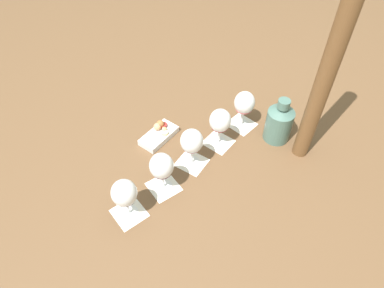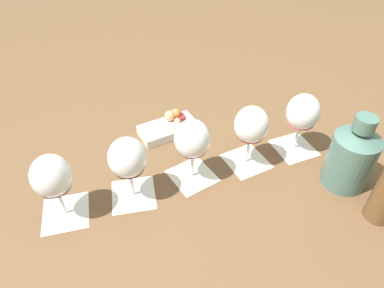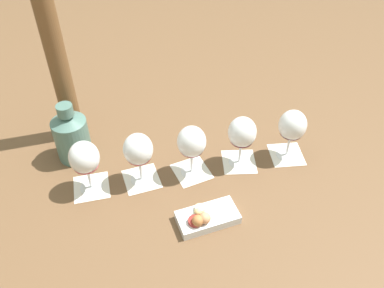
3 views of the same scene
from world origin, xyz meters
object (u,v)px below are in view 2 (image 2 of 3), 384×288
object	(u,v)px
wine_glass_3	(128,160)
wine_glass_2	(193,141)
wine_glass_0	(302,114)
wine_glass_1	(251,127)
wine_glass_4	(52,179)
ceramic_vase	(352,156)
snack_dish	(169,126)

from	to	relation	value
wine_glass_3	wine_glass_2	bearing A→B (deg)	140.95
wine_glass_0	wine_glass_1	xyz separation A→B (m)	(0.11, -0.10, -0.00)
wine_glass_2	wine_glass_3	xyz separation A→B (m)	(0.12, -0.10, 0.00)
wine_glass_4	wine_glass_2	bearing A→B (deg)	138.63
wine_glass_4	wine_glass_0	bearing A→B (deg)	137.50
wine_glass_1	ceramic_vase	xyz separation A→B (m)	(-0.04, 0.24, -0.03)
wine_glass_4	snack_dish	distance (m)	0.38
wine_glass_3	snack_dish	bearing A→B (deg)	-171.01
wine_glass_1	ceramic_vase	size ratio (longest dim) A/B	0.86
wine_glass_2	snack_dish	world-z (taller)	wine_glass_2
wine_glass_1	wine_glass_4	xyz separation A→B (m)	(0.34, -0.31, -0.00)
wine_glass_2	snack_dish	size ratio (longest dim) A/B	0.93
wine_glass_1	ceramic_vase	distance (m)	0.24
wine_glass_1	snack_dish	xyz separation A→B (m)	(-0.02, -0.24, -0.10)
wine_glass_0	wine_glass_2	bearing A→B (deg)	-43.67
wine_glass_0	wine_glass_3	size ratio (longest dim) A/B	1.00
wine_glass_3	ceramic_vase	bearing A→B (deg)	121.13
ceramic_vase	snack_dish	size ratio (longest dim) A/B	1.09
wine_glass_2	wine_glass_4	size ratio (longest dim) A/B	1.00
wine_glass_0	wine_glass_1	bearing A→B (deg)	-42.89
wine_glass_3	ceramic_vase	size ratio (longest dim) A/B	0.86
wine_glass_4	ceramic_vase	size ratio (longest dim) A/B	0.86
wine_glass_0	snack_dish	size ratio (longest dim) A/B	0.93
wine_glass_0	ceramic_vase	distance (m)	0.16
wine_glass_0	wine_glass_4	xyz separation A→B (m)	(0.45, -0.41, -0.00)
wine_glass_1	ceramic_vase	world-z (taller)	ceramic_vase
wine_glass_0	wine_glass_2	size ratio (longest dim) A/B	1.00
wine_glass_2	ceramic_vase	distance (m)	0.37
wine_glass_0	wine_glass_3	distance (m)	0.45
wine_glass_2	wine_glass_4	bearing A→B (deg)	-41.37
wine_glass_4	snack_dish	xyz separation A→B (m)	(-0.36, 0.07, -0.10)
wine_glass_2	snack_dish	bearing A→B (deg)	-133.41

